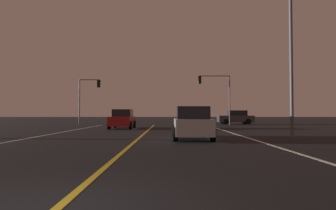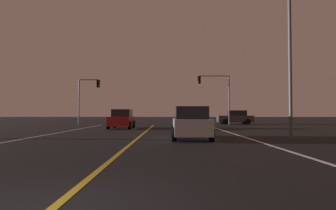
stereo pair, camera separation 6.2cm
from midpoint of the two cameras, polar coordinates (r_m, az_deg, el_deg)
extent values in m
cube|color=silver|center=(15.78, 16.28, -6.52)|extent=(0.16, 34.84, 0.01)
cube|color=silver|center=(16.96, -26.63, -6.07)|extent=(0.16, 34.84, 0.01)
cube|color=gold|center=(15.25, -6.00, -6.75)|extent=(0.16, 34.84, 0.01)
cylinder|color=black|center=(16.36, 1.28, -5.23)|extent=(0.22, 0.68, 0.68)
cylinder|color=black|center=(16.49, 7.57, -5.19)|extent=(0.22, 0.68, 0.68)
cylinder|color=black|center=(13.67, 1.51, -5.93)|extent=(0.22, 0.68, 0.68)
cylinder|color=black|center=(13.83, 9.03, -5.86)|extent=(0.22, 0.68, 0.68)
cube|color=#B7BABF|center=(15.04, 4.83, -4.32)|extent=(1.80, 4.30, 0.80)
cube|color=black|center=(14.78, 4.90, -1.57)|extent=(1.60, 2.10, 0.64)
cube|color=red|center=(12.90, 2.93, -4.32)|extent=(0.24, 0.08, 0.16)
cube|color=red|center=(13.02, 8.23, -4.28)|extent=(0.24, 0.08, 0.16)
cylinder|color=black|center=(34.83, 11.68, -3.30)|extent=(0.68, 0.22, 0.68)
cylinder|color=black|center=(36.59, 11.11, -3.22)|extent=(0.68, 0.22, 0.68)
cylinder|color=black|center=(35.47, 15.96, -3.24)|extent=(0.68, 0.22, 0.68)
cylinder|color=black|center=(37.20, 15.20, -3.17)|extent=(0.68, 0.22, 0.68)
cube|color=#38383D|center=(35.99, 13.49, -2.72)|extent=(4.30, 1.80, 0.80)
cube|color=black|center=(36.04, 13.87, -1.58)|extent=(2.10, 1.60, 0.64)
cube|color=red|center=(35.96, 16.98, -2.54)|extent=(0.08, 0.24, 0.16)
cube|color=red|center=(37.11, 16.44, -2.51)|extent=(0.08, 0.24, 0.16)
cylinder|color=black|center=(23.98, -7.53, -4.08)|extent=(0.22, 0.68, 0.68)
cylinder|color=black|center=(24.28, -11.75, -4.03)|extent=(0.22, 0.68, 0.68)
cylinder|color=black|center=(26.65, -6.76, -3.84)|extent=(0.22, 0.68, 0.68)
cylinder|color=black|center=(26.93, -10.57, -3.80)|extent=(0.22, 0.68, 0.68)
cube|color=maroon|center=(25.43, -9.13, -3.21)|extent=(1.80, 4.30, 0.80)
cube|color=black|center=(25.67, -9.04, -1.59)|extent=(1.60, 2.10, 0.64)
cube|color=red|center=(27.42, -7.19, -2.90)|extent=(0.24, 0.08, 0.16)
cube|color=red|center=(27.60, -9.66, -2.88)|extent=(0.24, 0.08, 0.16)
cylinder|color=#4C4C51|center=(33.83, 12.38, 0.98)|extent=(0.14, 0.14, 5.78)
cylinder|color=#4C4C51|center=(33.75, 9.46, 5.81)|extent=(3.47, 0.10, 0.10)
cube|color=black|center=(33.46, 6.52, 5.08)|extent=(0.28, 0.36, 0.90)
sphere|color=#3A0605|center=(33.48, 6.24, 5.60)|extent=(0.20, 0.20, 0.20)
sphere|color=#3C2706|center=(33.44, 6.25, 5.09)|extent=(0.20, 0.20, 0.20)
sphere|color=#19E059|center=(33.41, 6.25, 4.58)|extent=(0.20, 0.20, 0.20)
cylinder|color=#4C4C51|center=(34.65, -17.37, 0.58)|extent=(0.14, 0.14, 5.33)
cylinder|color=#4C4C51|center=(34.53, -15.56, 4.92)|extent=(2.23, 0.10, 0.10)
cube|color=black|center=(34.20, -13.76, 4.22)|extent=(0.28, 0.36, 0.90)
sphere|color=#3A0605|center=(34.19, -13.49, 4.72)|extent=(0.20, 0.20, 0.20)
sphere|color=#3C2706|center=(34.16, -13.50, 4.22)|extent=(0.20, 0.20, 0.20)
sphere|color=#19E059|center=(34.13, -13.50, 3.72)|extent=(0.20, 0.20, 0.20)
cylinder|color=#4C4C51|center=(16.78, 23.61, 8.36)|extent=(0.18, 0.18, 8.48)
camera|label=1|loc=(0.03, -89.88, 0.00)|focal=30.22mm
camera|label=2|loc=(0.03, 90.12, 0.00)|focal=30.22mm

